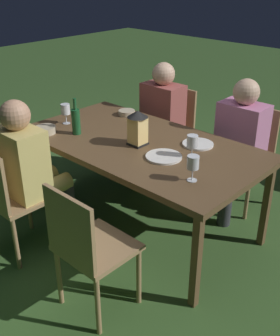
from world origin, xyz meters
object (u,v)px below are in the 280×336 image
(plate_b, at_px, (164,157))
(green_bottle_on_table, at_px, (76,121))
(wine_glass_b, at_px, (193,164))
(bowl_bread, at_px, (127,113))
(chair_side_left_b, at_px, (171,128))
(person_in_mustard, at_px, (30,167))
(chair_side_right_a, at_px, (88,246))
(wine_glass_a, at_px, (65,110))
(lantern_centerpiece, at_px, (138,126))
(wine_glass_c, at_px, (192,142))
(bowl_olives, at_px, (46,130))
(plate_a, at_px, (198,144))
(chair_side_right_b, at_px, (9,195))
(person_in_pink, at_px, (237,142))
(chair_side_left_a, at_px, (247,152))
(person_in_rust, at_px, (158,118))
(dining_table, at_px, (140,148))

(plate_b, bearing_deg, green_bottle_on_table, 9.24)
(green_bottle_on_table, bearing_deg, wine_glass_b, 179.59)
(bowl_bread, bearing_deg, plate_b, 150.69)
(chair_side_left_b, distance_m, person_in_mustard, 1.61)
(chair_side_right_a, xyz_separation_m, wine_glass_a, (1.15, -0.77, 0.37))
(chair_side_left_b, xyz_separation_m, plate_b, (-0.73, 0.99, 0.26))
(wine_glass_a, relative_size, wine_glass_b, 1.00)
(lantern_centerpiece, bearing_deg, wine_glass_c, -169.18)
(bowl_olives, bearing_deg, plate_a, -148.49)
(chair_side_right_b, bearing_deg, bowl_bread, -86.38)
(chair_side_left_b, relative_size, wine_glass_b, 5.15)
(person_in_mustard, height_order, person_in_pink, same)
(person_in_pink, distance_m, wine_glass_c, 0.70)
(lantern_centerpiece, xyz_separation_m, plate_a, (-0.33, -0.30, -0.14))
(wine_glass_b, bearing_deg, bowl_olives, 6.48)
(person_in_pink, height_order, bowl_olives, person_in_pink)
(chair_side_left_b, xyz_separation_m, person_in_mustard, (-0.00, 1.60, 0.15))
(chair_side_right_b, height_order, chair_side_left_a, same)
(person_in_rust, bearing_deg, chair_side_left_a, -167.00)
(green_bottle_on_table, height_order, wine_glass_a, green_bottle_on_table)
(lantern_centerpiece, relative_size, green_bottle_on_table, 0.91)
(plate_a, distance_m, plate_b, 0.34)
(dining_table, xyz_separation_m, lantern_centerpiece, (-0.02, 0.05, 0.20))
(chair_side_right_b, bearing_deg, person_in_pink, -117.84)
(person_in_pink, bearing_deg, chair_side_left_b, -13.00)
(wine_glass_b, bearing_deg, bowl_bread, -27.14)
(chair_side_right_b, bearing_deg, chair_side_left_a, -115.21)
(chair_side_left_a, distance_m, wine_glass_b, 1.21)
(person_in_mustard, bearing_deg, wine_glass_b, -156.21)
(person_in_pink, distance_m, green_bottle_on_table, 1.31)
(bowl_olives, bearing_deg, green_bottle_on_table, -140.47)
(plate_b, bearing_deg, bowl_bread, -29.31)
(chair_side_left_a, height_order, bowl_bread, chair_side_left_a)
(chair_side_right_a, relative_size, lantern_centerpiece, 3.28)
(chair_side_left_a, bearing_deg, bowl_olives, 49.40)
(dining_table, xyz_separation_m, bowl_bread, (0.50, -0.37, 0.07))
(person_in_pink, bearing_deg, bowl_olives, 44.66)
(person_in_pink, relative_size, bowl_bread, 7.87)
(wine_glass_c, relative_size, bowl_bread, 1.16)
(person_in_mustard, bearing_deg, person_in_pink, -121.03)
(person_in_pink, bearing_deg, bowl_bread, 20.01)
(lantern_centerpiece, distance_m, bowl_bread, 0.68)
(plate_a, relative_size, plate_b, 0.91)
(dining_table, height_order, chair_side_right_a, chair_side_right_a)
(person_in_mustard, distance_m, chair_side_left_a, 1.82)
(person_in_pink, xyz_separation_m, plate_b, (0.11, 0.80, 0.11))
(chair_side_left_a, bearing_deg, person_in_rust, 13.00)
(person_in_rust, height_order, chair_side_right_b, person_in_rust)
(chair_side_left_a, xyz_separation_m, plate_b, (0.11, 0.99, 0.26))
(chair_side_left_b, bearing_deg, plate_a, 140.19)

